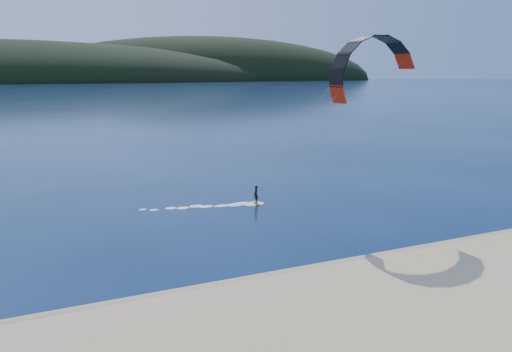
% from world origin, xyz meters
% --- Properties ---
extents(ground, '(1800.00, 1800.00, 0.00)m').
position_xyz_m(ground, '(0.00, 0.00, 0.00)').
color(ground, '#08163E').
rests_on(ground, ground).
extents(wet_sand, '(220.00, 2.50, 0.10)m').
position_xyz_m(wet_sand, '(0.00, 4.50, 0.05)').
color(wet_sand, '#907353').
rests_on(wet_sand, ground).
extents(headland, '(1200.00, 310.00, 140.00)m').
position_xyz_m(headland, '(0.63, 745.28, 0.00)').
color(headland, black).
rests_on(headland, ground).
extents(kitesurfer_near, '(21.97, 9.58, 14.94)m').
position_xyz_m(kitesurfer_near, '(16.36, 14.26, 10.61)').
color(kitesurfer_near, gold).
rests_on(kitesurfer_near, ground).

